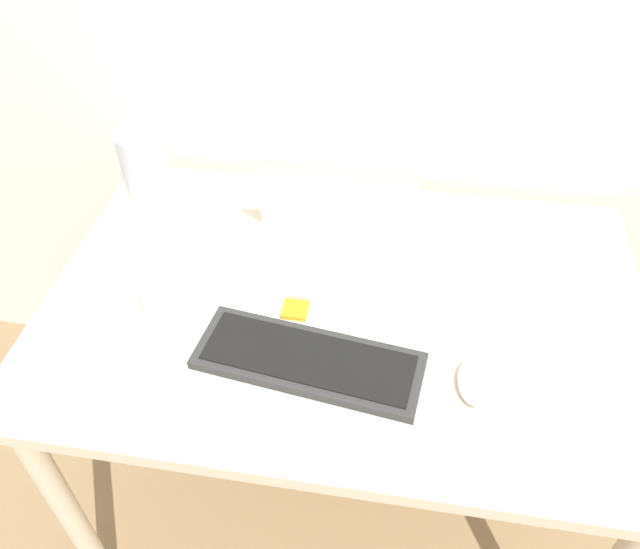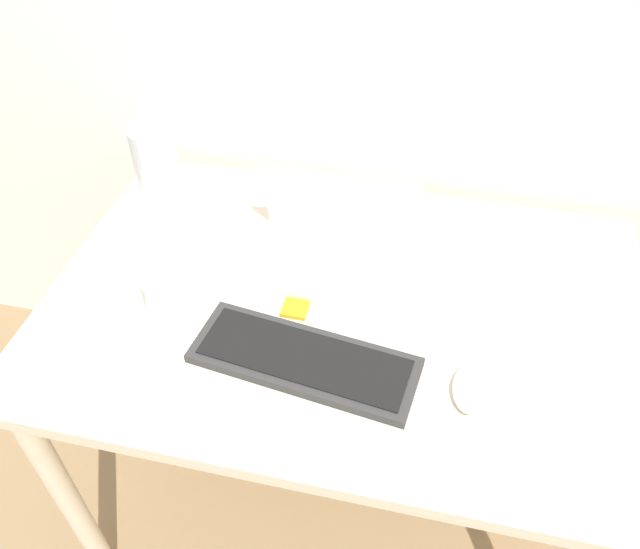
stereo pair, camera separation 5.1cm
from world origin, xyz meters
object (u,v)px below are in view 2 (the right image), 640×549
laptop (336,240)px  keyboard (304,360)px  mouse (470,389)px  mp3_player (295,309)px  mug (123,302)px  vase (154,149)px

laptop → keyboard: size_ratio=0.79×
laptop → mouse: (0.30, -0.29, -0.04)m
keyboard → mp3_player: keyboard is taller
mug → keyboard: bearing=-5.8°
mp3_player → laptop: bearing=74.0°
laptop → mp3_player: (-0.05, -0.17, -0.05)m
keyboard → mug: bearing=174.2°
mug → mouse: bearing=-3.5°
keyboard → mouse: 0.30m
vase → mp3_player: size_ratio=4.93×
mp3_player → vase: bearing=142.8°
laptop → mouse: laptop is taller
mouse → mp3_player: bearing=159.7°
vase → mp3_player: (0.41, -0.31, -0.12)m
mouse → vase: size_ratio=0.42×
laptop → mp3_player: bearing=-106.0°
laptop → mouse: 0.42m
keyboard → mug: 0.37m
mouse → vase: vase is taller
vase → keyboard: bearing=-43.5°
mouse → laptop: bearing=135.2°
keyboard → mouse: bearing=-0.7°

